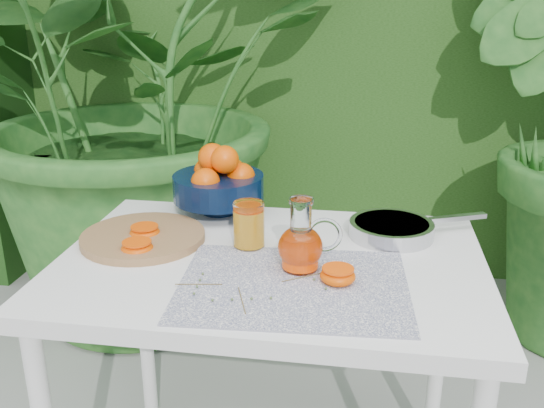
% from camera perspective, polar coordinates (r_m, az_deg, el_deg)
% --- Properties ---
extents(hedge_backdrop, '(8.00, 1.65, 2.50)m').
position_cam_1_polar(hedge_backdrop, '(3.29, 9.38, 16.67)').
color(hedge_backdrop, '#1D4413').
rests_on(hedge_backdrop, ground).
extents(potted_plant_left, '(2.76, 2.76, 1.96)m').
position_cam_1_polar(potted_plant_left, '(2.58, -12.43, 10.89)').
color(potted_plant_left, '#1C531D').
rests_on(potted_plant_left, ground).
extents(white_table, '(1.00, 0.70, 0.75)m').
position_cam_1_polar(white_table, '(1.47, -0.12, -8.06)').
color(white_table, white).
rests_on(white_table, ground).
extents(placemat, '(0.51, 0.41, 0.00)m').
position_cam_1_polar(placemat, '(1.31, 2.01, -7.64)').
color(placemat, '#0C1444').
rests_on(placemat, white_table).
extents(cutting_board, '(0.35, 0.35, 0.02)m').
position_cam_1_polar(cutting_board, '(1.56, -12.03, -3.08)').
color(cutting_board, '#966543').
rests_on(cutting_board, white_table).
extents(fruit_bowl, '(0.33, 0.33, 0.20)m').
position_cam_1_polar(fruit_bowl, '(1.70, -4.99, 2.13)').
color(fruit_bowl, black).
rests_on(fruit_bowl, white_table).
extents(juice_pitcher, '(0.15, 0.11, 0.17)m').
position_cam_1_polar(juice_pitcher, '(1.35, 2.78, -3.88)').
color(juice_pitcher, white).
rests_on(juice_pitcher, white_table).
extents(juice_tumbler, '(0.09, 0.09, 0.11)m').
position_cam_1_polar(juice_tumbler, '(1.47, -2.19, -2.05)').
color(juice_tumbler, white).
rests_on(juice_tumbler, white_table).
extents(saute_pan, '(0.39, 0.28, 0.04)m').
position_cam_1_polar(saute_pan, '(1.58, 11.27, -2.27)').
color(saute_pan, '#B9BABE').
rests_on(saute_pan, white_table).
extents(orange_halves, '(0.57, 0.25, 0.04)m').
position_cam_1_polar(orange_halves, '(1.44, -6.69, -4.41)').
color(orange_halves, '#FF7102').
rests_on(orange_halves, white_table).
extents(thyme_sprigs, '(0.33, 0.25, 0.01)m').
position_cam_1_polar(thyme_sprigs, '(1.29, -1.81, -7.68)').
color(thyme_sprigs, brown).
rests_on(thyme_sprigs, white_table).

